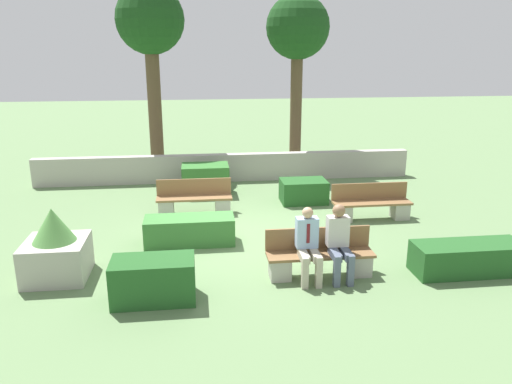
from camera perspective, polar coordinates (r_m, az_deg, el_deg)
name	(u,v)px	position (r m, az deg, el deg)	size (l,w,h in m)	color
ground_plane	(242,239)	(10.71, -1.63, -5.44)	(60.00, 60.00, 0.00)	#607F51
perimeter_wall	(226,167)	(15.29, -3.40, 2.82)	(11.38, 0.30, 0.83)	#ADA89E
bench_front	(320,258)	(9.07, 7.29, -7.51)	(1.92, 0.49, 0.83)	brown
bench_left_side	(194,201)	(12.33, -7.05, -1.04)	(1.84, 0.49, 0.83)	brown
bench_right_side	(371,206)	(12.18, 13.04, -1.56)	(1.86, 0.48, 0.83)	brown
person_seated_man	(308,242)	(8.73, 5.98, -5.66)	(0.38, 0.64, 1.30)	#B2A893
person_seated_woman	(339,239)	(8.86, 9.49, -5.28)	(0.38, 0.64, 1.33)	#515B70
hedge_block_near_left	(303,191)	(13.22, 5.45, 0.10)	(1.19, 0.82, 0.60)	#235623
hedge_block_near_right	(468,258)	(9.88, 23.07, -6.96)	(2.00, 0.70, 0.56)	#235623
hedge_block_mid_left	(205,179)	(13.96, -5.80, 1.45)	(1.29, 0.88, 0.83)	#33702D
hedge_block_mid_right	(190,230)	(10.49, -7.59, -4.37)	(1.85, 0.68, 0.57)	#3D7A38
hedge_block_far_left	(154,280)	(8.30, -11.63, -9.82)	(1.33, 0.71, 0.71)	#235623
planter_corner_left	(56,249)	(9.49, -21.92, -6.08)	(1.06, 1.06, 1.29)	#ADA89E
tree_leftmost	(150,26)	(16.63, -11.99, 18.03)	(2.13, 2.13, 5.85)	brown
tree_center_left	(298,33)	(16.27, 4.77, 17.68)	(1.98, 1.98, 5.54)	brown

